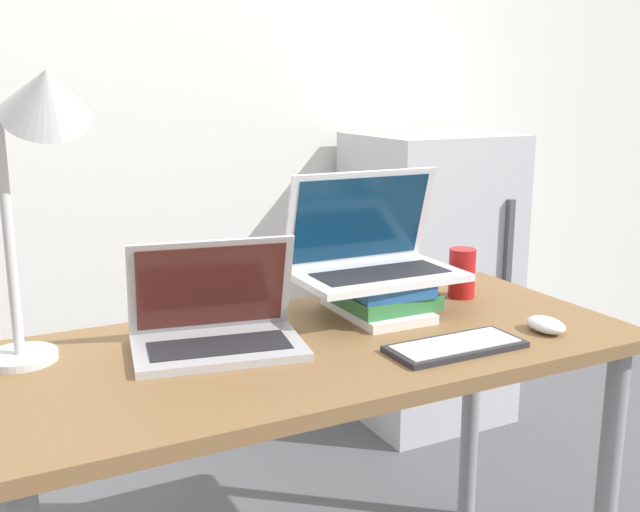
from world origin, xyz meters
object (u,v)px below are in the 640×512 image
(book_stack, at_px, (380,296))
(laptop_left, at_px, (216,326))
(mouse, at_px, (546,325))
(mini_fridge, at_px, (428,279))
(desk_lamp, at_px, (41,130))
(laptop_on_books, at_px, (372,256))
(soda_can, at_px, (462,273))
(wireless_keyboard, at_px, (456,346))

(book_stack, bearing_deg, laptop_left, -173.05)
(book_stack, xyz_separation_m, mouse, (0.24, -0.28, -0.02))
(book_stack, height_order, mini_fridge, mini_fridge)
(mouse, xyz_separation_m, desk_lamp, (-0.95, 0.30, 0.42))
(laptop_on_books, bearing_deg, laptop_left, -169.33)
(laptop_left, relative_size, desk_lamp, 0.62)
(laptop_left, height_order, book_stack, laptop_left)
(book_stack, relative_size, soda_can, 2.14)
(wireless_keyboard, xyz_separation_m, soda_can, (0.24, 0.30, 0.05))
(wireless_keyboard, xyz_separation_m, desk_lamp, (-0.71, 0.30, 0.43))
(laptop_left, relative_size, soda_can, 3.01)
(mini_fridge, bearing_deg, desk_lamp, -151.37)
(wireless_keyboard, bearing_deg, book_stack, 91.34)
(laptop_left, bearing_deg, soda_can, 6.09)
(wireless_keyboard, bearing_deg, mini_fridge, 56.92)
(laptop_on_books, distance_m, mini_fridge, 1.09)
(book_stack, xyz_separation_m, laptop_on_books, (-0.01, 0.03, 0.09))
(book_stack, distance_m, mini_fridge, 1.08)
(laptop_left, distance_m, laptop_on_books, 0.42)
(laptop_on_books, height_order, mini_fridge, mini_fridge)
(desk_lamp, bearing_deg, laptop_on_books, 0.65)
(wireless_keyboard, bearing_deg, mouse, 0.04)
(laptop_left, height_order, desk_lamp, desk_lamp)
(wireless_keyboard, distance_m, soda_can, 0.39)
(wireless_keyboard, height_order, desk_lamp, desk_lamp)
(mouse, relative_size, desk_lamp, 0.17)
(mouse, height_order, soda_can, soda_can)
(book_stack, distance_m, wireless_keyboard, 0.28)
(laptop_left, relative_size, mini_fridge, 0.35)
(laptop_left, height_order, mouse, laptop_left)
(book_stack, xyz_separation_m, mini_fridge, (0.70, 0.79, -0.23))
(book_stack, relative_size, wireless_keyboard, 0.93)
(mini_fridge, bearing_deg, book_stack, -131.70)
(book_stack, bearing_deg, mini_fridge, 48.30)
(laptop_left, relative_size, wireless_keyboard, 1.31)
(laptop_on_books, distance_m, desk_lamp, 0.76)
(mouse, bearing_deg, soda_can, 88.82)
(mini_fridge, bearing_deg, soda_can, -120.42)
(book_stack, distance_m, desk_lamp, 0.81)
(book_stack, height_order, desk_lamp, desk_lamp)
(laptop_left, bearing_deg, mini_fridge, 36.89)
(laptop_left, xyz_separation_m, wireless_keyboard, (0.42, -0.23, -0.04))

